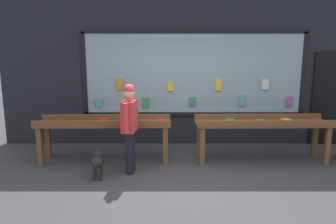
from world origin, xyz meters
name	(u,v)px	position (x,y,z in m)	size (l,w,h in m)	color
ground_plane	(186,184)	(0.00, 0.00, 0.00)	(40.00, 40.00, 0.00)	#38383A
shopfront_facade	(183,63)	(0.05, 2.39, 1.86)	(8.09, 0.29, 3.77)	black
display_table_left	(104,126)	(-1.53, 1.14, 0.70)	(2.58, 0.66, 0.87)	brown
display_table_right	(262,126)	(1.53, 1.14, 0.71)	(2.58, 0.72, 0.88)	brown
person_browsing	(129,122)	(-0.96, 0.53, 0.91)	(0.27, 0.64, 1.59)	black
small_dog	(97,161)	(-1.49, 0.28, 0.30)	(0.24, 0.55, 0.44)	black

